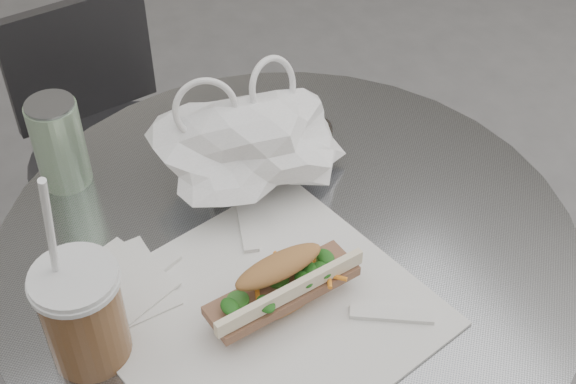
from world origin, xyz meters
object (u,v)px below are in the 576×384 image
banh_mi (281,285)px  drink_can (59,143)px  iced_coffee (83,313)px  sunglasses (301,150)px  cafe_table (288,363)px  chair_far (126,197)px

banh_mi → drink_can: bearing=108.8°
iced_coffee → drink_can: 0.30m
sunglasses → cafe_table: bearing=-145.3°
banh_mi → sunglasses: size_ratio=1.90×
iced_coffee → banh_mi: bearing=-13.4°
chair_far → iced_coffee: (-0.24, -0.66, 0.49)m
chair_far → iced_coffee: size_ratio=2.55×
chair_far → banh_mi: bearing=85.3°
cafe_table → drink_can: (-0.21, 0.26, 0.34)m
drink_can → chair_far: bearing=65.1°
chair_far → banh_mi: size_ratio=3.05×
iced_coffee → chair_far: bearing=70.1°
banh_mi → cafe_table: bearing=51.9°
chair_far → cafe_table: bearing=90.7°
chair_far → sunglasses: sunglasses is taller
iced_coffee → sunglasses: bearing=23.9°
sunglasses → drink_can: size_ratio=0.94×
cafe_table → banh_mi: (-0.06, -0.09, 0.31)m
banh_mi → iced_coffee: (-0.22, 0.05, 0.03)m
cafe_table → chair_far: cafe_table is taller
iced_coffee → drink_can: bearing=76.8°
cafe_table → chair_far: (-0.04, 0.62, -0.14)m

